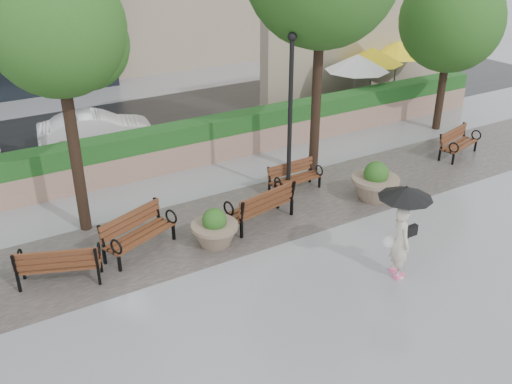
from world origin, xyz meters
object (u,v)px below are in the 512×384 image
planter_left (215,231)px  pedestrian (402,223)px  bench_4 (458,148)px  lamppost (290,126)px  planter_right (375,184)px  bench_0 (61,271)px  car_right (96,130)px  bench_1 (140,241)px  bench_2 (261,212)px  bench_3 (295,183)px

planter_left → pedestrian: (2.85, -3.16, 0.91)m
bench_4 → lamppost: (-6.26, 0.60, 1.72)m
planter_right → pedestrian: pedestrian is taller
bench_0 → car_right: car_right is taller
bench_1 → car_right: (1.15, 7.05, 0.33)m
bench_2 → pedestrian: bearing=99.6°
bench_1 → car_right: 7.15m
car_right → lamppost: bearing=-139.9°
lamppost → pedestrian: lamppost is taller
car_right → pedestrian: bearing=-152.7°
bench_0 → bench_2: bearing=-157.9°
bench_0 → pedestrian: pedestrian is taller
bench_2 → pedestrian: size_ratio=0.92×
pedestrian → planter_right: bearing=-14.0°
bench_4 → bench_1: bearing=166.4°
bench_4 → planter_right: bearing=177.3°
bench_3 → pedestrian: pedestrian is taller
bench_2 → planter_right: 3.46m
bench_2 → pedestrian: (1.36, -3.51, 0.99)m
bench_3 → planter_left: bearing=-159.5°
bench_1 → pedestrian: (4.50, -3.78, 1.00)m
bench_4 → lamppost: bearing=159.7°
planter_right → pedestrian: (-2.07, -3.06, 0.85)m
lamppost → planter_left: bearing=-154.8°
bench_2 → planter_right: size_ratio=1.48×
bench_2 → bench_3: size_ratio=1.23×
bench_4 → car_right: size_ratio=0.47×
car_right → planter_right: bearing=-135.0°
bench_1 → bench_2: (3.15, -0.27, 0.01)m
lamppost → planter_right: bearing=-40.2°
bench_1 → lamppost: (4.73, 0.83, 1.70)m
bench_4 → lamppost: size_ratio=0.39×
lamppost → bench_1: bearing=-170.0°
bench_1 → bench_2: bench_2 is taller
planter_left → car_right: bearing=93.8°
bench_0 → bench_2: bench_2 is taller
bench_3 → pedestrian: bearing=-98.4°
car_right → bench_3: bearing=-138.6°
bench_0 → lamppost: lamppost is taller
bench_2 → bench_4: bench_2 is taller
planter_left → car_right: (-0.51, 7.67, 0.25)m
pedestrian → car_right: bearing=37.3°
bench_1 → bench_3: 5.00m
bench_0 → pedestrian: bearing=173.2°
planter_left → planter_right: 4.92m
pedestrian → planter_left: bearing=62.1°
bench_0 → bench_3: 6.92m
bench_3 → lamppost: (-0.20, 0.03, 1.74)m
bench_4 → pedestrian: 7.70m
planter_left → planter_right: size_ratio=0.86×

